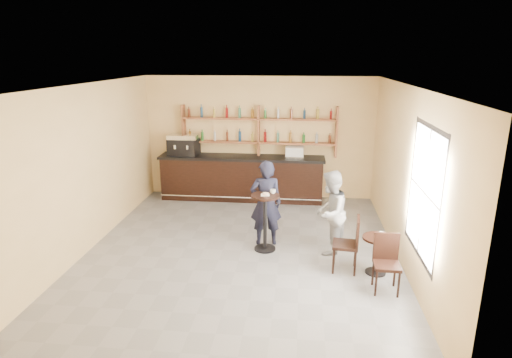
# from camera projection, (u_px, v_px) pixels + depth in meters

# --- Properties ---
(floor) EXTENTS (7.00, 7.00, 0.00)m
(floor) POSITION_uv_depth(u_px,v_px,m) (242.00, 251.00, 8.43)
(floor) COLOR slate
(floor) RESTS_ON ground
(ceiling) EXTENTS (7.00, 7.00, 0.00)m
(ceiling) POSITION_uv_depth(u_px,v_px,m) (240.00, 85.00, 7.53)
(ceiling) COLOR white
(ceiling) RESTS_ON wall_back
(wall_back) EXTENTS (7.00, 0.00, 7.00)m
(wall_back) POSITION_uv_depth(u_px,v_px,m) (259.00, 138.00, 11.32)
(wall_back) COLOR #F5CE8B
(wall_back) RESTS_ON floor
(wall_front) EXTENTS (7.00, 0.00, 7.00)m
(wall_front) POSITION_uv_depth(u_px,v_px,m) (196.00, 258.00, 4.64)
(wall_front) COLOR #F5CE8B
(wall_front) RESTS_ON floor
(wall_left) EXTENTS (0.00, 7.00, 7.00)m
(wall_left) POSITION_uv_depth(u_px,v_px,m) (88.00, 168.00, 8.28)
(wall_left) COLOR #F5CE8B
(wall_left) RESTS_ON floor
(wall_right) EXTENTS (0.00, 7.00, 7.00)m
(wall_right) POSITION_uv_depth(u_px,v_px,m) (406.00, 177.00, 7.67)
(wall_right) COLOR #F5CE8B
(wall_right) RESTS_ON floor
(window_pane) EXTENTS (0.00, 2.00, 2.00)m
(window_pane) POSITION_uv_depth(u_px,v_px,m) (424.00, 193.00, 6.50)
(window_pane) COLOR white
(window_pane) RESTS_ON wall_right
(window_frame) EXTENTS (0.04, 1.70, 2.10)m
(window_frame) POSITION_uv_depth(u_px,v_px,m) (424.00, 193.00, 6.50)
(window_frame) COLOR black
(window_frame) RESTS_ON wall_right
(shelf_unit) EXTENTS (4.00, 0.26, 1.40)m
(shelf_unit) POSITION_uv_depth(u_px,v_px,m) (259.00, 131.00, 11.14)
(shelf_unit) COLOR brown
(shelf_unit) RESTS_ON wall_back
(liquor_bottles) EXTENTS (3.68, 0.10, 1.00)m
(liquor_bottles) POSITION_uv_depth(u_px,v_px,m) (259.00, 124.00, 11.09)
(liquor_bottles) COLOR #8C5919
(liquor_bottles) RESTS_ON shelf_unit
(bar_counter) EXTENTS (4.32, 0.84, 1.17)m
(bar_counter) POSITION_uv_depth(u_px,v_px,m) (242.00, 178.00, 11.31)
(bar_counter) COLOR black
(bar_counter) RESTS_ON floor
(espresso_machine) EXTENTS (0.82, 0.57, 0.55)m
(espresso_machine) POSITION_uv_depth(u_px,v_px,m) (184.00, 145.00, 11.23)
(espresso_machine) COLOR black
(espresso_machine) RESTS_ON bar_counter
(pastry_case) EXTENTS (0.51, 0.42, 0.28)m
(pastry_case) POSITION_uv_depth(u_px,v_px,m) (295.00, 152.00, 10.97)
(pastry_case) COLOR silver
(pastry_case) RESTS_ON bar_counter
(pedestal_table) EXTENTS (0.66, 0.66, 1.14)m
(pedestal_table) POSITION_uv_depth(u_px,v_px,m) (265.00, 223.00, 8.33)
(pedestal_table) COLOR black
(pedestal_table) RESTS_ON floor
(napkin) EXTENTS (0.18, 0.18, 0.00)m
(napkin) POSITION_uv_depth(u_px,v_px,m) (265.00, 195.00, 8.17)
(napkin) COLOR white
(napkin) RESTS_ON pedestal_table
(donut) EXTENTS (0.16, 0.16, 0.04)m
(donut) POSITION_uv_depth(u_px,v_px,m) (266.00, 194.00, 8.16)
(donut) COLOR #E49253
(donut) RESTS_ON napkin
(cup_pedestal) EXTENTS (0.11, 0.11, 0.09)m
(cup_pedestal) POSITION_uv_depth(u_px,v_px,m) (273.00, 191.00, 8.24)
(cup_pedestal) COLOR white
(cup_pedestal) RESTS_ON pedestal_table
(man_main) EXTENTS (0.68, 0.49, 1.74)m
(man_main) POSITION_uv_depth(u_px,v_px,m) (266.00, 203.00, 8.53)
(man_main) COLOR black
(man_main) RESTS_ON floor
(cafe_table) EXTENTS (0.68, 0.68, 0.69)m
(cafe_table) POSITION_uv_depth(u_px,v_px,m) (377.00, 255.00, 7.48)
(cafe_table) COLOR black
(cafe_table) RESTS_ON floor
(cup_cafe) EXTENTS (0.11, 0.11, 0.09)m
(cup_cafe) POSITION_uv_depth(u_px,v_px,m) (382.00, 235.00, 7.37)
(cup_cafe) COLOR white
(cup_cafe) RESTS_ON cafe_table
(chair_west) EXTENTS (0.48, 0.48, 1.01)m
(chair_west) POSITION_uv_depth(u_px,v_px,m) (345.00, 244.00, 7.54)
(chair_west) COLOR black
(chair_west) RESTS_ON floor
(chair_south) EXTENTS (0.42, 0.42, 0.95)m
(chair_south) POSITION_uv_depth(u_px,v_px,m) (387.00, 265.00, 6.87)
(chair_south) COLOR black
(chair_south) RESTS_ON floor
(patron_second) EXTENTS (0.87, 0.97, 1.64)m
(patron_second) POSITION_uv_depth(u_px,v_px,m) (330.00, 212.00, 8.17)
(patron_second) COLOR #98989D
(patron_second) RESTS_ON floor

